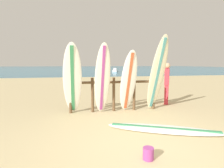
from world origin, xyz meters
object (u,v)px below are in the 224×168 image
at_px(surfboard_leaning_far_left, 72,80).
at_px(surfboard_leaning_center_left, 128,82).
at_px(surfboard_leaning_left, 102,80).
at_px(surfboard_leaning_center, 157,75).
at_px(surfboard_rack, 114,91).
at_px(surfboard_lying_on_sand, 164,129).
at_px(small_boat_offshore, 115,71).
at_px(beachgoer_standing, 167,82).
at_px(sand_bucket, 148,154).

distance_m(surfboard_leaning_far_left, surfboard_leaning_center_left, 1.71).
relative_size(surfboard_leaning_left, surfboard_leaning_center, 0.89).
bearing_deg(surfboard_leaning_left, surfboard_rack, 40.58).
height_order(surfboard_rack, surfboard_lying_on_sand, surfboard_rack).
height_order(surfboard_leaning_left, small_boat_offshore, surfboard_leaning_left).
relative_size(surfboard_rack, surfboard_lying_on_sand, 1.07).
distance_m(surfboard_leaning_far_left, surfboard_leaning_center, 2.61).
bearing_deg(surfboard_lying_on_sand, surfboard_leaning_center_left, 102.77).
relative_size(surfboard_rack, beachgoer_standing, 1.82).
bearing_deg(surfboard_leaning_center, surfboard_lying_on_sand, -108.54).
height_order(surfboard_leaning_left, surfboard_lying_on_sand, surfboard_leaning_left).
bearing_deg(sand_bucket, beachgoer_standing, 58.84).
bearing_deg(surfboard_rack, beachgoer_standing, 14.81).
bearing_deg(small_boat_offshore, surfboard_leaning_center_left, -101.03).
xyz_separation_m(surfboard_leaning_center_left, small_boat_offshore, (5.31, 27.22, -0.72)).
bearing_deg(surfboard_lying_on_sand, beachgoer_standing, 61.51).
bearing_deg(surfboard_lying_on_sand, sand_bucket, -126.55).
bearing_deg(surfboard_leaning_left, surfboard_leaning_center, -1.34).
xyz_separation_m(surfboard_leaning_far_left, surfboard_leaning_center_left, (1.71, 0.03, -0.09)).
relative_size(surfboard_rack, surfboard_leaning_center_left, 1.46).
relative_size(surfboard_lying_on_sand, sand_bucket, 13.49).
distance_m(beachgoer_standing, sand_bucket, 4.35).
relative_size(surfboard_leaning_left, sand_bucket, 10.82).
bearing_deg(sand_bucket, surfboard_lying_on_sand, 53.45).
bearing_deg(small_boat_offshore, sand_bucket, -100.88).
relative_size(surfboard_leaning_far_left, small_boat_offshore, 0.69).
bearing_deg(surfboard_leaning_center_left, beachgoer_standing, 25.90).
xyz_separation_m(surfboard_leaning_center, surfboard_lying_on_sand, (-0.52, -1.55, -1.17)).
height_order(surfboard_rack, beachgoer_standing, beachgoer_standing).
distance_m(surfboard_leaning_left, surfboard_leaning_center_left, 0.84).
relative_size(surfboard_rack, small_boat_offshore, 0.92).
height_order(surfboard_rack, surfboard_leaning_far_left, surfboard_leaning_far_left).
xyz_separation_m(surfboard_rack, surfboard_lying_on_sand, (0.79, -1.95, -0.63)).
distance_m(surfboard_leaning_center_left, surfboard_lying_on_sand, 1.96).
height_order(surfboard_leaning_far_left, beachgoer_standing, surfboard_leaning_far_left).
bearing_deg(beachgoer_standing, surfboard_leaning_far_left, -165.68).
distance_m(beachgoer_standing, small_boat_offshore, 26.61).
relative_size(surfboard_lying_on_sand, beachgoer_standing, 1.69).
distance_m(surfboard_leaning_left, small_boat_offshore, 27.99).
distance_m(surfboard_leaning_center_left, sand_bucket, 2.98).
distance_m(surfboard_leaning_far_left, surfboard_leaning_left, 0.88).
bearing_deg(surfboard_leaning_center_left, sand_bucket, -99.42).
relative_size(surfboard_leaning_far_left, surfboard_leaning_left, 1.00).
relative_size(surfboard_leaning_left, surfboard_leaning_center_left, 1.09).
xyz_separation_m(surfboard_leaning_center_left, sand_bucket, (-0.47, -2.81, -0.88)).
height_order(surfboard_leaning_center_left, small_boat_offshore, surfboard_leaning_center_left).
height_order(surfboard_lying_on_sand, sand_bucket, sand_bucket).
relative_size(surfboard_leaning_center, sand_bucket, 12.11).
distance_m(surfboard_leaning_center, small_boat_offshore, 27.71).
xyz_separation_m(surfboard_rack, surfboard_leaning_center, (1.31, -0.40, 0.53)).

